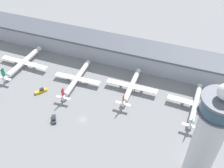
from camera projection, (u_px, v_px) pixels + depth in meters
name	position (u px, v px, depth m)	size (l,w,h in m)	color
ground_plane	(83.00, 120.00, 155.69)	(1000.00, 1000.00, 0.00)	gray
terminal_building	(121.00, 51.00, 199.97)	(269.05, 25.00, 15.64)	#A3A8B2
control_tower	(207.00, 140.00, 107.94)	(16.18, 16.18, 61.24)	silver
airplane_gate_alpha	(23.00, 63.00, 194.65)	(41.37, 44.11, 12.60)	white
airplane_gate_bravo	(77.00, 79.00, 180.17)	(35.00, 43.88, 11.44)	white
airplane_gate_charlie	(131.00, 86.00, 173.19)	(36.55, 38.28, 11.85)	white
airplane_gate_delta	(195.00, 104.00, 159.96)	(36.55, 40.53, 11.57)	silver
service_truck_fuel	(41.00, 91.00, 174.33)	(6.97, 8.14, 2.90)	black
service_truck_baggage	(54.00, 119.00, 154.75)	(5.96, 7.26, 2.64)	black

